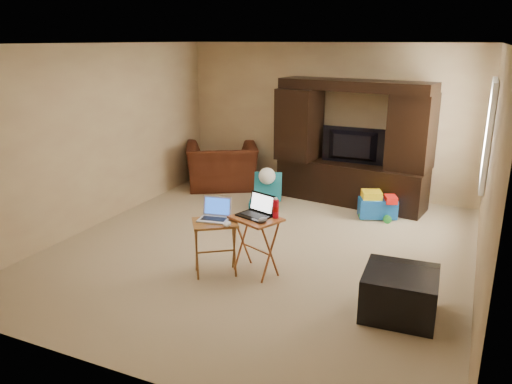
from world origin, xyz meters
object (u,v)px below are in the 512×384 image
at_px(child_rocker, 264,192).
at_px(mouse_left, 227,224).
at_px(ottoman, 400,293).
at_px(laptop_left, 213,210).
at_px(mouse_right, 263,220).
at_px(laptop_right, 254,206).
at_px(water_bottle, 276,209).
at_px(tray_table_right, 256,245).
at_px(plush_toy, 261,207).
at_px(tray_table_left, 215,248).
at_px(push_toy, 378,205).
at_px(recliner, 222,166).
at_px(entertainment_center, 352,143).
at_px(television, 351,146).

xyz_separation_m(child_rocker, mouse_left, (0.58, -2.34, 0.37)).
distance_m(ottoman, laptop_left, 2.12).
relative_size(ottoman, mouse_right, 5.02).
bearing_deg(child_rocker, laptop_right, -87.41).
height_order(mouse_right, water_bottle, water_bottle).
bearing_deg(mouse_right, tray_table_right, 137.29).
bearing_deg(plush_toy, ottoman, -39.17).
xyz_separation_m(plush_toy, tray_table_right, (0.63, -1.59, 0.13)).
bearing_deg(tray_table_left, laptop_right, -3.03).
xyz_separation_m(child_rocker, plush_toy, (0.16, -0.47, -0.08)).
height_order(push_toy, ottoman, ottoman).
height_order(laptop_right, mouse_right, laptop_right).
bearing_deg(mouse_right, tray_table_left, -170.73).
xyz_separation_m(tray_table_right, laptop_left, (-0.43, -0.18, 0.41)).
relative_size(child_rocker, tray_table_right, 0.85).
distance_m(mouse_left, water_bottle, 0.56).
bearing_deg(recliner, water_bottle, 97.60).
height_order(recliner, laptop_left, laptop_left).
bearing_deg(mouse_left, recliner, 118.90).
distance_m(recliner, mouse_left, 3.61).
xyz_separation_m(mouse_left, mouse_right, (0.34, 0.16, 0.04)).
bearing_deg(ottoman, laptop_left, 178.13).
bearing_deg(plush_toy, tray_table_right, -68.31).
relative_size(recliner, mouse_right, 8.91).
relative_size(push_toy, tray_table_left, 0.89).
height_order(tray_table_right, mouse_right, mouse_right).
height_order(ottoman, tray_table_right, tray_table_right).
relative_size(laptop_left, mouse_right, 2.42).
distance_m(ottoman, tray_table_left, 2.03).
xyz_separation_m(tray_table_right, water_bottle, (0.20, 0.08, 0.44)).
bearing_deg(water_bottle, tray_table_right, -158.20).
relative_size(mouse_left, mouse_right, 0.94).
bearing_deg(entertainment_center, laptop_left, -95.29).
bearing_deg(plush_toy, tray_table_left, -82.79).
xyz_separation_m(ottoman, tray_table_right, (-1.62, 0.24, 0.12)).
bearing_deg(mouse_left, plush_toy, 102.60).
height_order(entertainment_center, tray_table_left, entertainment_center).
height_order(child_rocker, tray_table_right, tray_table_right).
relative_size(television, water_bottle, 4.83).
bearing_deg(child_rocker, entertainment_center, 20.94).
xyz_separation_m(entertainment_center, mouse_right, (-0.20, -3.08, -0.28)).
relative_size(recliner, push_toy, 2.17).
bearing_deg(child_rocker, ottoman, -61.39).
relative_size(entertainment_center, mouse_right, 17.62).
height_order(ottoman, laptop_left, laptop_left).
bearing_deg(laptop_left, plush_toy, 86.83).
relative_size(plush_toy, push_toy, 0.72).
height_order(child_rocker, ottoman, child_rocker).
xyz_separation_m(push_toy, laptop_right, (-0.94, -2.37, 0.58)).
xyz_separation_m(laptop_left, mouse_right, (0.56, 0.06, -0.05)).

